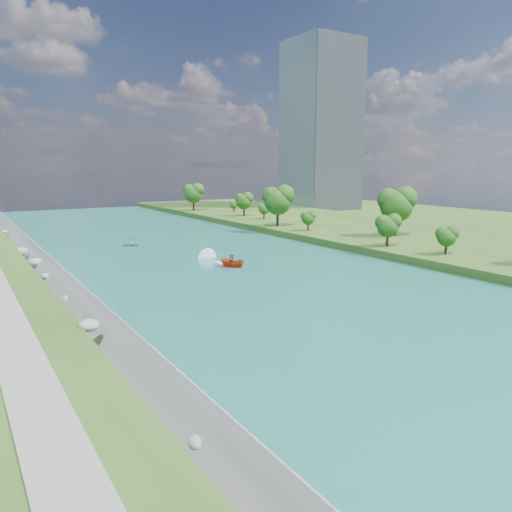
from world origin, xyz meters
TOP-DOWN VIEW (x-y plane):
  - ground at (0.00, 0.00)m, footprint 260.00×260.00m
  - river_water at (0.00, 20.00)m, footprint 55.00×240.00m
  - berm_east at (49.50, 20.00)m, footprint 44.00×240.00m
  - riprap_bank at (-25.86, 19.38)m, footprint 3.76×236.00m
  - office_tower at (82.50, 95.00)m, footprint 22.00×22.00m
  - trees_east at (37.53, 29.07)m, footprint 18.73×140.06m
  - motorboat at (1.88, 17.28)m, footprint 3.68×18.80m
  - raft at (-5.43, 44.48)m, footprint 3.80×3.66m

SIDE VIEW (x-z plane):
  - ground at x=0.00m, z-range 0.00..0.00m
  - river_water at x=0.00m, z-range 0.00..0.10m
  - raft at x=-5.43m, z-range -0.37..1.34m
  - berm_east at x=49.50m, z-range 0.00..1.50m
  - motorboat at x=1.88m, z-range -0.35..1.85m
  - riprap_bank at x=-25.86m, z-range -0.31..3.95m
  - trees_east at x=37.53m, z-range 0.59..12.58m
  - office_tower at x=82.50m, z-range 0.00..60.00m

